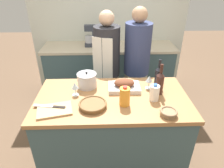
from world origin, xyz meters
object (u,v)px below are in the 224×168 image
Objects in this scene: wine_bottle_green at (158,76)px; juice_jug at (125,96)px; stand_mixer at (90,38)px; mixing_bowl at (169,113)px; condiment_bottle_tall at (143,42)px; wine_bottle_dark at (160,82)px; person_cook_guest at (137,64)px; wine_glass_right at (149,79)px; condiment_bottle_short at (111,40)px; stock_pot at (87,80)px; wicker_basket at (93,105)px; wine_glass_left at (75,86)px; roasting_pan at (124,86)px; person_cook_aproned at (107,66)px; milk_jug at (154,93)px; knife_chef at (50,106)px; cutting_board at (55,110)px.

juice_jug is at bearing -139.18° from wine_bottle_green.
stand_mixer is at bearing 120.11° from wine_bottle_green.
mixing_bowl is 0.73× the size of condiment_bottle_tall.
person_cook_guest is (-0.11, 0.77, -0.14)m from wine_bottle_dark.
wine_glass_right is at bearing -95.69° from person_cook_guest.
condiment_bottle_short is (-0.43, 1.88, 0.05)m from mixing_bowl.
stock_pot is at bearing 144.87° from mixing_bowl.
juice_jug is 0.63× the size of wine_bottle_green.
wine_glass_left is (-0.18, 0.21, 0.07)m from wicker_basket.
stand_mixer is (-0.77, 1.86, 0.11)m from mixing_bowl.
stand_mixer is (-0.43, 1.42, 0.09)m from roasting_pan.
juice_jug is 0.41m from wine_bottle_dark.
wine_bottle_green is 0.19× the size of person_cook_aproned.
wine_glass_right is 0.09× the size of person_cook_guest.
wine_glass_right is at bearing 46.39° from juice_jug.
milk_jug is at bearing -95.42° from condiment_bottle_tall.
stock_pot is 0.67× the size of wine_bottle_green.
condiment_bottle_short is at bearing 92.40° from juice_jug.
condiment_bottle_tall is (0.85, -0.09, -0.05)m from stand_mixer.
wicker_basket is 0.16× the size of person_cook_aproned.
stand_mixer reaches higher than roasting_pan.
condiment_bottle_short is 0.82m from person_cook_guest.
juice_jug is 1.39× the size of wine_glass_left.
stand_mixer is at bearing 112.55° from mixing_bowl.
person_cook_guest reaches higher than roasting_pan.
mixing_bowl is 1.04× the size of wine_glass_right.
wine_glass_left is 0.47× the size of knife_chef.
stand_mixer reaches higher than condiment_bottle_tall.
person_cook_guest is (0.62, 0.61, -0.09)m from stock_pot.
condiment_bottle_tall is at bearing 70.23° from person_cook_aproned.
wine_bottle_dark is 0.83m from wine_glass_left.
milk_jug is at bearing 6.46° from knife_chef.
condiment_bottle_tall is at bearing 57.77° from cutting_board.
stand_mixer reaches higher than wine_glass_right.
knife_chef is (-1.03, 0.13, -0.01)m from mixing_bowl.
cutting_board is 1.99m from condiment_bottle_tall.
condiment_bottle_short is (-0.43, 1.52, -0.04)m from wine_bottle_dark.
mixing_bowl is 1.13m from person_cook_guest.
wine_bottle_dark is at bearing -92.98° from condiment_bottle_tall.
person_cook_guest is (0.32, -0.75, -0.10)m from condiment_bottle_short.
person_cook_guest is at bearing 71.47° from roasting_pan.
wine_glass_left is (0.16, 0.26, 0.09)m from cutting_board.
wine_glass_left is 0.08× the size of person_cook_guest.
stock_pot reaches higher than wine_glass_right.
wicker_basket is 1.31× the size of juice_jug.
wine_bottle_dark reaches higher than stock_pot.
stand_mixer is 1.70× the size of condiment_bottle_tall.
wicker_basket is 0.34m from cutting_board.
person_cook_guest is (-0.19, -0.66, -0.11)m from condiment_bottle_tall.
person_cook_guest reaches higher than condiment_bottle_tall.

